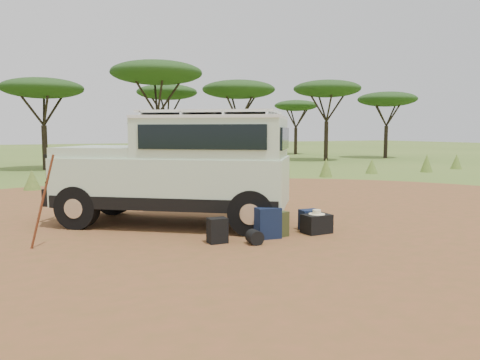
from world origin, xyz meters
name	(u,v)px	position (x,y,z in m)	size (l,w,h in m)	color
ground	(215,233)	(0.00, 0.00, 0.00)	(140.00, 140.00, 0.00)	#537329
dirt_clearing	(215,233)	(0.00, 0.00, 0.00)	(23.00, 23.00, 0.01)	brown
grass_fringe	(125,176)	(0.12, 8.67, 0.40)	(36.60, 1.60, 0.90)	#537329
acacia_treeline	(92,82)	(0.75, 19.81, 4.87)	(46.70, 13.20, 6.26)	black
safari_vehicle	(182,170)	(-0.28, 1.19, 1.19)	(5.22, 4.57, 2.47)	beige
walking_staff	(42,202)	(-3.16, 0.19, 0.83)	(0.04, 0.04, 1.70)	brown
backpack_black	(217,231)	(-0.28, -0.77, 0.23)	(0.34, 0.25, 0.47)	black
backpack_navy	(268,223)	(0.73, -0.83, 0.30)	(0.46, 0.33, 0.60)	#131D3C
backpack_olive	(278,224)	(0.99, -0.81, 0.25)	(0.35, 0.26, 0.49)	#3A3D1C
duffel_navy	(309,220)	(1.88, -0.57, 0.21)	(0.38, 0.29, 0.43)	#131D3C
hard_case	(317,224)	(1.83, -0.89, 0.19)	(0.54, 0.39, 0.39)	black
stuff_sack	(255,237)	(0.28, -1.16, 0.13)	(0.27, 0.27, 0.27)	black
safari_hat	(317,213)	(1.83, -0.89, 0.42)	(0.33, 0.33, 0.09)	beige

